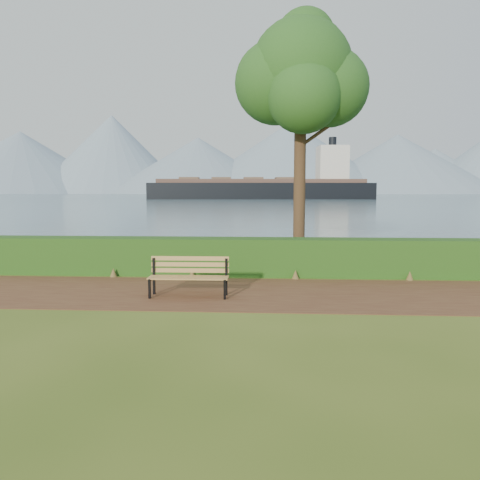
{
  "coord_description": "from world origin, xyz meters",
  "views": [
    {
      "loc": [
        0.89,
        -9.94,
        2.27
      ],
      "look_at": [
        0.21,
        1.2,
        1.1
      ],
      "focal_mm": 35.0,
      "sensor_mm": 36.0,
      "label": 1
    }
  ],
  "objects": [
    {
      "name": "water",
      "position": [
        0.0,
        260.0,
        0.01
      ],
      "size": [
        700.0,
        510.0,
        0.0
      ],
      "primitive_type": "cube",
      "color": "slate",
      "rests_on": "ground"
    },
    {
      "name": "mountains",
      "position": [
        -9.17,
        406.05,
        27.7
      ],
      "size": [
        585.0,
        190.0,
        70.0
      ],
      "color": "gray",
      "rests_on": "ground"
    },
    {
      "name": "cargo_ship",
      "position": [
        0.97,
        121.76,
        2.82
      ],
      "size": [
        62.81,
        14.89,
        18.89
      ],
      "rotation": [
        0.0,
        0.0,
        0.08
      ],
      "color": "black",
      "rests_on": "ground"
    },
    {
      "name": "hedge",
      "position": [
        0.0,
        2.6,
        0.5
      ],
      "size": [
        32.0,
        0.85,
        1.0
      ],
      "primitive_type": "cube",
      "color": "#184413",
      "rests_on": "ground"
    },
    {
      "name": "ground",
      "position": [
        0.0,
        0.0,
        0.0
      ],
      "size": [
        140.0,
        140.0,
        0.0
      ],
      "primitive_type": "plane",
      "color": "#415819",
      "rests_on": "ground"
    },
    {
      "name": "tree",
      "position": [
        1.81,
        4.3,
        5.63
      ],
      "size": [
        3.94,
        3.31,
        7.58
      ],
      "rotation": [
        0.0,
        0.0,
        -0.34
      ],
      "color": "#392417",
      "rests_on": "ground"
    },
    {
      "name": "bench",
      "position": [
        -0.81,
        -0.07,
        0.49
      ],
      "size": [
        1.71,
        0.52,
        0.86
      ],
      "rotation": [
        0.0,
        0.0,
        0.01
      ],
      "color": "black",
      "rests_on": "ground"
    },
    {
      "name": "path",
      "position": [
        0.0,
        0.3,
        0.01
      ],
      "size": [
        40.0,
        3.4,
        0.01
      ],
      "primitive_type": "cube",
      "color": "#532B1C",
      "rests_on": "ground"
    }
  ]
}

